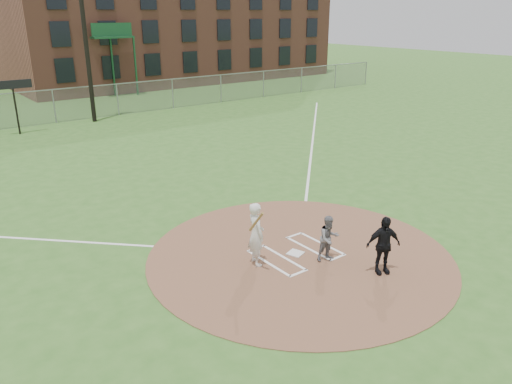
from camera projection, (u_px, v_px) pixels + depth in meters
ground at (300, 256)px, 13.83m from camera, size 140.00×140.00×0.00m
dirt_circle at (300, 255)px, 13.83m from camera, size 8.40×8.40×0.02m
home_plate at (295, 253)px, 13.89m from camera, size 0.51×0.51×0.03m
foul_line_first at (312, 143)px, 25.68m from camera, size 17.04×17.04×0.01m
catcher at (329, 238)px, 13.35m from camera, size 0.70×0.59×1.27m
umpire at (383, 245)px, 12.65m from camera, size 0.98×0.73×1.55m
batters_boxes at (296, 253)px, 13.93m from camera, size 2.08×1.88×0.01m
batter_at_plate at (256, 234)px, 13.06m from camera, size 0.62×1.06×1.78m
outfield_fence at (54, 106)px, 29.92m from camera, size 56.08×0.08×2.03m
light_pole at (82, 7)px, 28.41m from camera, size 1.20×0.30×12.22m
scoreboard_sign at (13, 90)px, 26.68m from camera, size 2.00×0.10×2.93m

